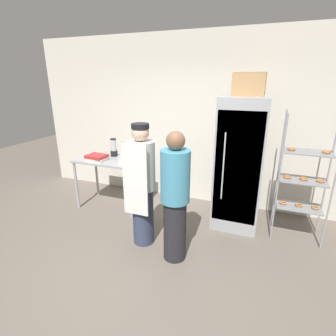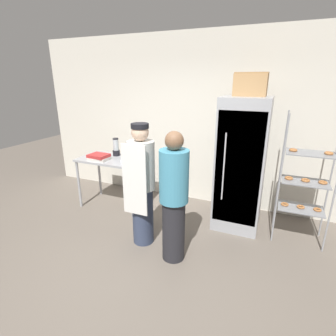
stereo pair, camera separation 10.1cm
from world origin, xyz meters
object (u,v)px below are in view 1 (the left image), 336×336
at_px(blender_pitcher, 114,148).
at_px(person_customer, 175,198).
at_px(refrigerator, 240,165).
at_px(binder_stack, 97,158).
at_px(person_baker, 142,184).
at_px(donut_box, 129,160).
at_px(cardboard_storage_box, 249,85).
at_px(baking_rack, 303,180).

bearing_deg(blender_pitcher, person_customer, -36.41).
bearing_deg(person_customer, refrigerator, 62.10).
relative_size(binder_stack, person_baker, 0.20).
bearing_deg(person_baker, donut_box, 129.00).
bearing_deg(binder_stack, person_baker, -28.82).
distance_m(blender_pitcher, binder_stack, 0.38).
distance_m(blender_pitcher, cardboard_storage_box, 2.42).
height_order(refrigerator, person_customer, refrigerator).
height_order(baking_rack, person_baker, baking_rack).
bearing_deg(baking_rack, person_baker, -155.12).
xyz_separation_m(blender_pitcher, person_baker, (1.03, -0.98, -0.15)).
bearing_deg(person_baker, cardboard_storage_box, 43.38).
bearing_deg(baking_rack, binder_stack, -174.84).
xyz_separation_m(donut_box, person_customer, (1.11, -0.90, -0.10)).
bearing_deg(baking_rack, donut_box, -176.02).
relative_size(refrigerator, person_customer, 1.19).
relative_size(baking_rack, person_baker, 1.07).
height_order(refrigerator, binder_stack, refrigerator).
xyz_separation_m(cardboard_storage_box, person_baker, (-1.13, -1.07, -1.23)).
xyz_separation_m(baking_rack, cardboard_storage_box, (-0.84, 0.16, 1.22)).
distance_m(binder_stack, person_customer, 1.85).
distance_m(baking_rack, donut_box, 2.57).
bearing_deg(person_customer, person_baker, 162.49).
distance_m(refrigerator, binder_stack, 2.29).
bearing_deg(binder_stack, person_customer, -25.52).
distance_m(baking_rack, person_baker, 2.17).
height_order(cardboard_storage_box, person_baker, cardboard_storage_box).
bearing_deg(person_baker, person_customer, -17.51).
xyz_separation_m(refrigerator, person_customer, (-0.60, -1.13, -0.14)).
xyz_separation_m(blender_pitcher, cardboard_storage_box, (2.17, 0.09, 1.07)).
relative_size(binder_stack, cardboard_storage_box, 0.75).
bearing_deg(person_customer, donut_box, 141.09).
relative_size(blender_pitcher, person_customer, 0.19).
bearing_deg(donut_box, blender_pitcher, 150.69).
bearing_deg(binder_stack, blender_pitcher, 72.11).
bearing_deg(binder_stack, baking_rack, 5.16).
bearing_deg(person_baker, blender_pitcher, 136.51).
relative_size(blender_pitcher, binder_stack, 0.95).
bearing_deg(cardboard_storage_box, person_customer, -116.50).
bearing_deg(cardboard_storage_box, refrigerator, -99.32).
distance_m(baking_rack, person_customer, 1.81).
bearing_deg(blender_pitcher, cardboard_storage_box, 2.33).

